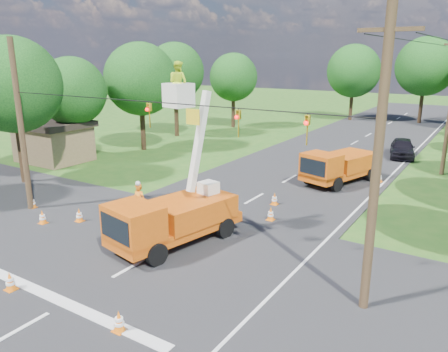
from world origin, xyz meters
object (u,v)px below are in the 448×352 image
Objects in this scene: pole_right_near at (377,158)px; tree_left_c at (72,91)px; second_truck at (339,166)px; tree_far_b at (426,66)px; traffic_cone_1 at (119,321)px; traffic_cone_6 at (32,202)px; pole_left at (21,127)px; traffic_cone_7 at (379,177)px; tree_left_e at (175,72)px; bucket_truck at (173,209)px; traffic_cone_0 at (10,281)px; ground_worker at (139,202)px; traffic_cone_4 at (79,215)px; shed at (53,141)px; tree_left_d at (140,79)px; traffic_cone_3 at (275,199)px; traffic_cone_2 at (271,214)px; tree_left_b at (13,85)px; tree_far_a at (354,71)px; traffic_cone_5 at (42,217)px; tree_left_f at (233,77)px.

tree_left_c is (-25.00, 9.00, 0.33)m from pole_right_near.
tree_far_b is at bearing 106.95° from second_truck.
traffic_cone_1 is at bearing -36.81° from tree_left_c.
pole_left is at bearing -82.43° from traffic_cone_6.
traffic_cone_7 is 0.08× the size of tree_left_e.
tree_left_e reaches higher than bucket_truck.
ground_worker is at bearing 96.51° from traffic_cone_0.
second_truck is 18.99m from pole_left.
traffic_cone_4 is (-2.43, -1.76, -0.61)m from ground_worker.
tree_left_d reaches higher than shed.
traffic_cone_3 is at bearing -4.05° from tree_left_c.
traffic_cone_2 is 18.02m from tree_left_b.
traffic_cone_1 is 10.78m from traffic_cone_2.
traffic_cone_2 and traffic_cone_6 have the same top height.
second_truck is 0.67× the size of tree_far_a.
traffic_cone_0 is at bearing -96.10° from tree_far_b.
ground_worker reaches higher than traffic_cone_6.
traffic_cone_0 is at bearing -88.67° from second_truck.
tree_left_d reaches higher than traffic_cone_3.
traffic_cone_5 is at bearing -22.56° from pole_left.
traffic_cone_0 is (-5.44, -19.53, -0.81)m from second_truck.
traffic_cone_4 is 43.27m from tree_far_a.
tree_left_d is 34.99m from tree_far_b.
ground_worker is at bearing -100.84° from second_truck.
traffic_cone_3 is 18.69m from tree_left_c.
bucket_truck reaches higher than traffic_cone_1.
traffic_cone_3 is 1.00× the size of traffic_cone_6.
bucket_truck is at bearing 68.85° from traffic_cone_0.
tree_left_b is at bearing 144.40° from traffic_cone_0.
traffic_cone_0 is at bearing -38.57° from pole_left.
traffic_cone_1 is 0.07× the size of tree_far_b.
pole_right_near reaches higher than bucket_truck.
ground_worker is 18.32m from tree_left_d.
tree_left_d is at bearing 156.14° from traffic_cone_3.
tree_left_f is at bearing -139.88° from tree_far_b.
tree_left_f is (-17.83, 16.12, 4.52)m from second_truck.
tree_left_b reaches higher than traffic_cone_2.
tree_left_c reaches higher than traffic_cone_5.
bucket_truck is 13.63m from second_truck.
ground_worker reaches higher than traffic_cone_0.
ground_worker is 0.19× the size of tree_far_b.
tree_far_a is (13.00, 35.00, 4.57)m from shed.
tree_left_f is at bearing 104.07° from traffic_cone_5.
traffic_cone_5 is at bearing -28.32° from tree_left_b.
traffic_cone_4 and traffic_cone_5 have the same top height.
tree_left_e is (-7.30, 22.00, 1.99)m from pole_left.
traffic_cone_6 is 12.38m from tree_left_c.
tree_far_b reaches higher than traffic_cone_6.
ground_worker is at bearing 35.95° from traffic_cone_4.
tree_far_b is at bearing 89.57° from traffic_cone_1.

